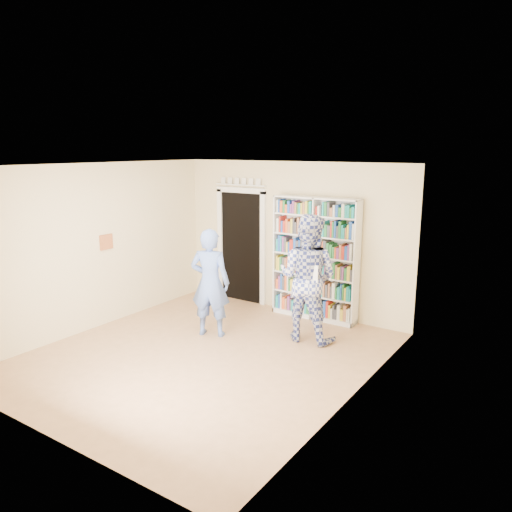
% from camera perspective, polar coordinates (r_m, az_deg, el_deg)
% --- Properties ---
extents(floor, '(5.00, 5.00, 0.00)m').
position_cam_1_polar(floor, '(7.37, -5.90, -11.23)').
color(floor, '#A2754E').
rests_on(floor, ground).
extents(ceiling, '(5.00, 5.00, 0.00)m').
position_cam_1_polar(ceiling, '(6.76, -6.41, 10.23)').
color(ceiling, white).
rests_on(ceiling, wall_back).
extents(wall_back, '(4.50, 0.00, 4.50)m').
position_cam_1_polar(wall_back, '(8.96, 4.14, 2.10)').
color(wall_back, beige).
rests_on(wall_back, floor).
extents(wall_left, '(0.00, 5.00, 5.00)m').
position_cam_1_polar(wall_left, '(8.54, -17.83, 1.01)').
color(wall_left, beige).
rests_on(wall_left, floor).
extents(wall_right, '(0.00, 5.00, 5.00)m').
position_cam_1_polar(wall_right, '(5.81, 11.22, -3.80)').
color(wall_right, beige).
rests_on(wall_right, floor).
extents(bookshelf, '(1.54, 0.29, 2.12)m').
position_cam_1_polar(bookshelf, '(8.63, 6.81, -0.25)').
color(bookshelf, white).
rests_on(bookshelf, floor).
extents(doorway, '(1.10, 0.08, 2.43)m').
position_cam_1_polar(doorway, '(9.56, -1.68, 1.73)').
color(doorway, black).
rests_on(doorway, floor).
extents(wall_art, '(0.03, 0.25, 0.25)m').
position_cam_1_polar(wall_art, '(8.64, -16.74, 1.55)').
color(wall_art, brown).
rests_on(wall_art, wall_left).
extents(man_blue, '(0.73, 0.61, 1.72)m').
position_cam_1_polar(man_blue, '(7.86, -5.26, -3.06)').
color(man_blue, '#5775C2').
rests_on(man_blue, floor).
extents(man_plaid, '(1.00, 0.80, 1.97)m').
position_cam_1_polar(man_plaid, '(7.66, 5.91, -2.50)').
color(man_plaid, navy).
rests_on(man_plaid, floor).
extents(paper_sheet, '(0.23, 0.01, 0.32)m').
position_cam_1_polar(paper_sheet, '(7.39, 6.29, -2.22)').
color(paper_sheet, white).
rests_on(paper_sheet, man_plaid).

